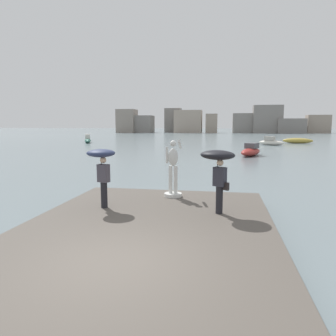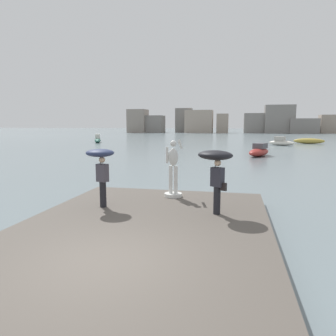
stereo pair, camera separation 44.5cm
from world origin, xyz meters
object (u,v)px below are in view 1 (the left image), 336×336
onlooker_right (218,162)px  boat_far (88,140)px  boat_near (298,141)px  boat_leftward (251,151)px  boat_mid (271,142)px  onlooker_left (102,162)px  statue_white_figure (173,173)px

onlooker_right → boat_far: onlooker_right is taller
boat_near → boat_leftward: boat_leftward is taller
onlooker_right → boat_leftward: (2.90, 23.17, -1.53)m
boat_far → boat_mid: bearing=-2.6°
boat_near → boat_leftward: 24.71m
onlooker_left → boat_far: bearing=114.7°
onlooker_right → boat_far: size_ratio=0.42×
statue_white_figure → boat_far: (-21.35, 39.80, -0.82)m
boat_far → statue_white_figure: bearing=-61.8°
boat_mid → boat_far: (-30.36, 1.40, 0.01)m
boat_near → boat_far: boat_far is taller
onlooker_left → boat_far: onlooker_left is taller
onlooker_left → boat_near: (16.19, 45.98, -1.52)m
statue_white_figure → boat_near: statue_white_figure is taller
onlooker_right → boat_near: (12.34, 46.01, -1.58)m
boat_near → boat_leftward: size_ratio=1.10×
boat_mid → boat_far: size_ratio=0.82×
statue_white_figure → boat_mid: (9.01, 38.40, -0.83)m
onlooker_right → boat_leftward: size_ratio=0.45×
statue_white_figure → boat_leftward: bearing=77.6°
onlooker_right → boat_mid: bearing=79.8°
boat_mid → boat_near: bearing=47.8°
statue_white_figure → boat_far: statue_white_figure is taller
onlooker_left → onlooker_right: (3.85, -0.03, 0.07)m
boat_mid → onlooker_left: bearing=-105.4°
statue_white_figure → boat_near: 46.20m
onlooker_right → boat_near: size_ratio=0.41×
boat_leftward → onlooker_right: bearing=-97.1°
onlooker_left → boat_far: 46.02m
boat_near → boat_leftward: bearing=-112.5°
onlooker_right → onlooker_left: bearing=179.5°
onlooker_right → boat_far: bearing=118.9°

